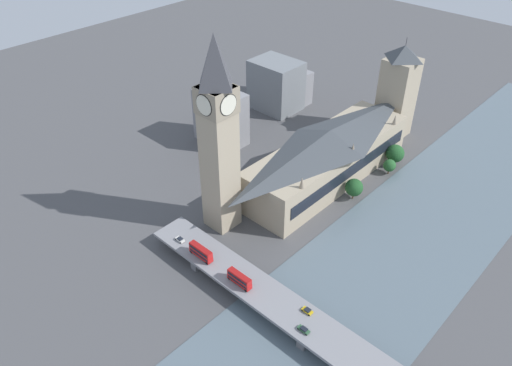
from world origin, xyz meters
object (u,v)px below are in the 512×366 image
object	(u,v)px
parliament_hall	(328,155)
road_bridge	(312,329)
victoria_tower	(397,92)
car_northbound_lead	(180,239)
car_southbound_mid	(304,330)
car_southbound_lead	(307,311)
double_decker_bus_lead	(201,252)
double_decker_bus_mid	(239,279)
clock_tower	(218,134)

from	to	relation	value
parliament_hall	road_bridge	distance (m)	94.51
victoria_tower	road_bridge	size ratio (longest dim) A/B	0.36
car_northbound_lead	car_southbound_mid	bearing A→B (deg)	179.47
car_southbound_lead	double_decker_bus_lead	bearing A→B (deg)	8.36
double_decker_bus_mid	clock_tower	bearing A→B (deg)	-35.19
double_decker_bus_mid	car_northbound_lead	size ratio (longest dim) A/B	2.57
parliament_hall	double_decker_bus_mid	bearing A→B (deg)	104.80
victoria_tower	car_southbound_mid	distance (m)	151.42
clock_tower	double_decker_bus_mid	size ratio (longest dim) A/B	8.17
car_northbound_lead	car_southbound_lead	world-z (taller)	car_northbound_lead
parliament_hall	double_decker_bus_mid	size ratio (longest dim) A/B	9.38
car_southbound_lead	victoria_tower	bearing A→B (deg)	-70.68
double_decker_bus_lead	double_decker_bus_mid	world-z (taller)	double_decker_bus_lead
parliament_hall	car_southbound_mid	size ratio (longest dim) A/B	22.35
double_decker_bus_lead	car_southbound_mid	world-z (taller)	double_decker_bus_lead
parliament_hall	double_decker_bus_mid	xyz separation A→B (m)	(-21.50, 81.40, -4.64)
double_decker_bus_lead	car_southbound_mid	distance (m)	49.76
car_southbound_mid	parliament_hall	bearing A→B (deg)	-58.04
victoria_tower	car_northbound_lead	world-z (taller)	victoria_tower
road_bridge	car_southbound_lead	distance (m)	6.37
parliament_hall	victoria_tower	xyz separation A→B (m)	(0.06, -59.53, 11.91)
parliament_hall	car_southbound_mid	bearing A→B (deg)	121.96
double_decker_bus_lead	car_southbound_lead	xyz separation A→B (m)	(-45.75, -6.72, -2.06)
car_northbound_lead	parliament_hall	bearing A→B (deg)	-98.12
double_decker_bus_lead	car_southbound_mid	bearing A→B (deg)	179.77
clock_tower	victoria_tower	size ratio (longest dim) A/B	1.53
victoria_tower	double_decker_bus_lead	bearing A→B (deg)	90.56
road_bridge	car_southbound_mid	size ratio (longest dim) A/B	35.16
clock_tower	double_decker_bus_lead	bearing A→B (deg)	119.78
victoria_tower	parliament_hall	bearing A→B (deg)	90.05
double_decker_bus_mid	car_southbound_mid	size ratio (longest dim) A/B	2.38
victoria_tower	car_southbound_lead	world-z (taller)	victoria_tower
victoria_tower	clock_tower	bearing A→B (deg)	83.90
victoria_tower	road_bridge	world-z (taller)	victoria_tower
car_southbound_lead	car_southbound_mid	bearing A→B (deg)	119.83
clock_tower	victoria_tower	distance (m)	119.11
victoria_tower	double_decker_bus_mid	bearing A→B (deg)	98.70
road_bridge	parliament_hall	bearing A→B (deg)	-56.44
clock_tower	victoria_tower	world-z (taller)	clock_tower
parliament_hall	car_southbound_lead	distance (m)	88.70
clock_tower	road_bridge	world-z (taller)	clock_tower
parliament_hall	car_southbound_lead	xyz separation A→B (m)	(-47.07, 74.89, -6.57)
double_decker_bus_mid	double_decker_bus_lead	bearing A→B (deg)	0.61
car_northbound_lead	clock_tower	bearing A→B (deg)	-87.70
car_southbound_mid	clock_tower	bearing A→B (deg)	-21.01
victoria_tower	car_southbound_lead	distance (m)	143.64
clock_tower	double_decker_bus_lead	size ratio (longest dim) A/B	7.66
parliament_hall	road_bridge	world-z (taller)	parliament_hall
parliament_hall	clock_tower	distance (m)	66.36
clock_tower	car_southbound_mid	distance (m)	77.72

